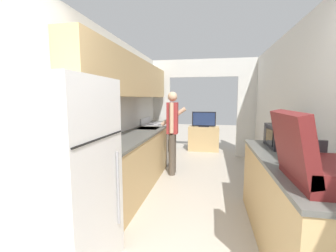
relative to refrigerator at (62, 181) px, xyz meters
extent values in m
cube|color=silver|center=(-0.39, 1.31, 0.41)|extent=(0.06, 7.28, 2.50)
cube|color=tan|center=(-0.20, 2.33, 1.03)|extent=(0.32, 3.82, 0.67)
cube|color=silver|center=(2.31, 1.31, 0.41)|extent=(0.06, 7.28, 2.50)
cube|color=silver|center=(-0.23, 4.38, 0.19)|extent=(0.65, 0.06, 2.05)
cube|color=silver|center=(2.16, 4.38, 0.19)|extent=(0.65, 0.06, 2.05)
cube|color=silver|center=(0.96, 4.38, 1.44)|extent=(3.04, 0.06, 0.45)
cube|color=tan|center=(-0.06, 1.78, -0.40)|extent=(0.60, 2.73, 0.88)
cube|color=#565651|center=(-0.06, 1.77, 0.06)|extent=(0.62, 2.74, 0.03)
cube|color=tan|center=(-0.06, 4.06, -0.40)|extent=(0.60, 0.35, 0.88)
cube|color=#565651|center=(-0.06, 4.07, 0.06)|extent=(0.62, 0.36, 0.03)
cube|color=#9EA3A8|center=(-0.06, 2.76, 0.07)|extent=(0.42, 0.44, 0.00)
cube|color=tan|center=(1.98, 0.74, -0.40)|extent=(0.60, 2.09, 0.88)
cube|color=#565651|center=(1.98, 0.74, 0.06)|extent=(0.62, 2.11, 0.03)
cube|color=white|center=(0.00, 0.00, 0.00)|extent=(0.72, 0.79, 1.67)
cube|color=black|center=(0.36, 0.00, 0.37)|extent=(0.01, 0.76, 0.01)
cylinder|color=#99999E|center=(0.38, 0.25, -0.13)|extent=(0.02, 0.02, 0.67)
cube|color=#B7B7BC|center=(-0.05, 3.51, -0.38)|extent=(0.62, 0.75, 0.91)
cube|color=black|center=(0.27, 3.51, -0.38)|extent=(0.01, 0.51, 0.27)
cylinder|color=#B7B7BC|center=(0.29, 3.51, -0.15)|extent=(0.02, 0.60, 0.02)
cube|color=#B7B7BC|center=(-0.34, 3.51, 0.15)|extent=(0.04, 0.75, 0.14)
cylinder|color=#232328|center=(0.08, 3.35, 0.07)|extent=(0.16, 0.16, 0.01)
cylinder|color=#232328|center=(0.08, 3.68, 0.07)|extent=(0.16, 0.16, 0.01)
cylinder|color=#232328|center=(-0.17, 3.35, 0.07)|extent=(0.16, 0.16, 0.01)
cylinder|color=#232328|center=(-0.17, 3.68, 0.07)|extent=(0.16, 0.16, 0.01)
cylinder|color=#4C4238|center=(0.44, 2.67, -0.43)|extent=(0.14, 0.14, 0.81)
cylinder|color=#4C4238|center=(0.44, 2.84, -0.43)|extent=(0.14, 0.14, 0.81)
cube|color=maroon|center=(0.44, 2.76, 0.28)|extent=(0.22, 0.22, 0.61)
cylinder|color=#DBAD89|center=(0.45, 2.61, 0.30)|extent=(0.08, 0.08, 0.58)
cylinder|color=#DBAD89|center=(0.43, 2.90, 0.30)|extent=(0.52, 0.10, 0.40)
sphere|color=#DBAD89|center=(0.44, 2.76, 0.70)|extent=(0.19, 0.19, 0.19)
cube|color=#5B1919|center=(1.98, 0.12, 0.15)|extent=(0.45, 0.61, 0.15)
cube|color=#5B1919|center=(1.75, 0.12, 0.35)|extent=(0.18, 0.61, 0.45)
cube|color=#2D2D33|center=(1.98, 0.44, 0.28)|extent=(0.27, 0.02, 0.10)
cube|color=black|center=(2.07, 1.33, 0.21)|extent=(0.38, 0.52, 0.27)
cube|color=black|center=(1.87, 1.27, 0.21)|extent=(0.01, 0.31, 0.19)
cube|color=#38383D|center=(1.87, 1.50, 0.21)|extent=(0.01, 0.10, 0.20)
cube|color=tan|center=(0.98, 4.91, -0.49)|extent=(0.86, 0.42, 0.70)
cube|color=black|center=(0.98, 4.87, -0.13)|extent=(0.29, 0.16, 0.02)
cube|color=black|center=(0.98, 4.87, 0.09)|extent=(0.67, 0.04, 0.41)
cube|color=navy|center=(0.98, 4.84, 0.09)|extent=(0.61, 0.01, 0.36)
camera|label=1|loc=(1.18, -1.56, 0.67)|focal=24.00mm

